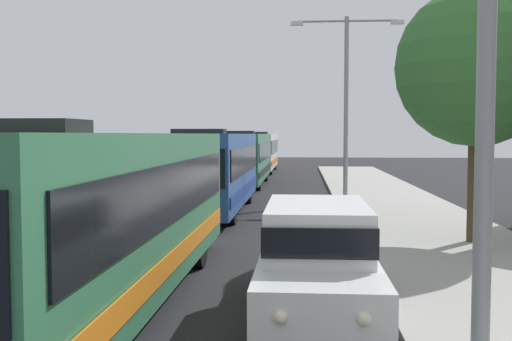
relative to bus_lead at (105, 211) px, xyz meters
name	(u,v)px	position (x,y,z in m)	size (l,w,h in m)	color
bus_lead	(105,211)	(0.00, 0.00, 0.00)	(2.58, 11.60, 3.21)	#33724C
bus_second_in_line	(213,169)	(0.00, 13.05, 0.00)	(2.58, 10.80, 3.21)	#284C8C
bus_middle	(244,157)	(0.00, 25.54, 0.00)	(2.58, 11.23, 3.21)	#33724C
bus_fourth_in_line	(259,151)	(0.00, 38.36, 0.00)	(2.58, 11.74, 3.21)	silver
white_suv	(317,257)	(3.70, -0.47, -0.66)	(1.86, 5.09, 1.90)	white
box_truck_oncoming	(219,150)	(-3.30, 38.78, 0.02)	(2.35, 8.33, 3.15)	maroon
streetlamp_mid	(346,89)	(5.40, 17.07, 3.36)	(4.97, 0.28, 8.08)	gray
roadside_tree	(476,67)	(8.03, 6.26, 3.13)	(4.26, 4.26, 6.81)	#4C3823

